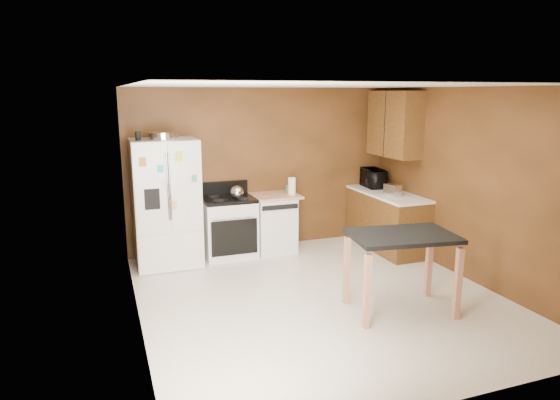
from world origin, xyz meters
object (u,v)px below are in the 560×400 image
refrigerator (166,203)px  roasting_pan (163,136)px  green_canister (289,189)px  island (402,247)px  gas_range (229,226)px  dishwasher (273,222)px  kettle (237,192)px  microwave (373,179)px  paper_towel (292,186)px  toaster (393,190)px  pen_cup (138,136)px

refrigerator → roasting_pan: bearing=-85.1°
green_canister → island: green_canister is taller
gas_range → dishwasher: (0.72, 0.02, -0.01)m
kettle → roasting_pan: bearing=177.6°
microwave → gas_range: bearing=95.8°
kettle → gas_range: size_ratio=0.18×
paper_towel → refrigerator: 1.90m
roasting_pan → refrigerator: 0.95m
gas_range → island: 2.89m
green_canister → toaster: toaster is taller
pen_cup → gas_range: size_ratio=0.11×
toaster → gas_range: size_ratio=0.22×
gas_range → island: bearing=-62.5°
toaster → island: 2.13m
roasting_pan → refrigerator: size_ratio=0.22×
pen_cup → dishwasher: pen_cup is taller
kettle → paper_towel: (0.89, 0.06, 0.02)m
paper_towel → microwave: 1.47m
kettle → microwave: (2.35, 0.14, 0.04)m
roasting_pan → gas_range: 1.66m
kettle → toaster: (2.27, -0.58, -0.01)m
kettle → refrigerator: refrigerator is taller
toaster → refrigerator: bearing=154.4°
pen_cup → toaster: pen_cup is taller
green_canister → refrigerator: refrigerator is taller
roasting_pan → pen_cup: size_ratio=3.37×
refrigerator → island: size_ratio=1.46×
dishwasher → toaster: bearing=-23.9°
kettle → gas_range: bearing=128.1°
kettle → island: bearing=-63.2°
pen_cup → refrigerator: size_ratio=0.07×
roasting_pan → kettle: roasting_pan is taller
roasting_pan → toaster: (3.28, -0.62, -0.86)m
dishwasher → kettle: bearing=-165.8°
kettle → microwave: 2.36m
paper_towel → island: size_ratio=0.22×
refrigerator → paper_towel: bearing=-0.3°
paper_towel → roasting_pan: bearing=-179.4°
paper_towel → green_canister: size_ratio=2.21×
roasting_pan → gas_range: bearing=5.7°
toaster → roasting_pan: bearing=154.9°
green_canister → island: bearing=-83.1°
roasting_pan → kettle: bearing=-2.4°
dishwasher → green_canister: bearing=11.7°
toaster → refrigerator: 3.34m
roasting_pan → green_canister: 2.12m
gas_range → dishwasher: bearing=1.9°
green_canister → pen_cup: bearing=-173.8°
pen_cup → refrigerator: (0.34, 0.10, -0.96)m
gas_range → refrigerator: bearing=-176.2°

